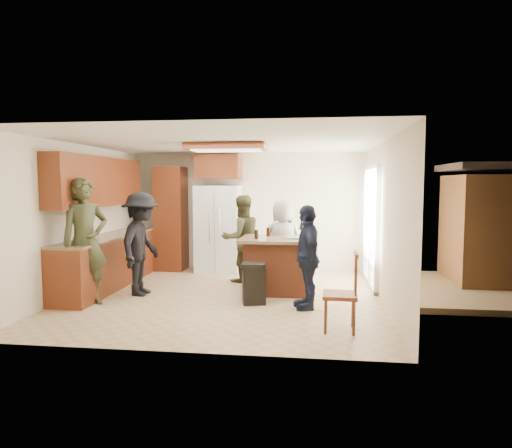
# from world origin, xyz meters

# --- Properties ---
(room_shell) EXTENTS (8.00, 5.20, 5.00)m
(room_shell) POSITION_xyz_m (4.37, 1.64, 0.87)
(room_shell) COLOR tan
(room_shell) RESTS_ON ground
(person_front_left) EXTENTS (0.85, 0.87, 1.92)m
(person_front_left) POSITION_xyz_m (-2.00, -0.75, 0.96)
(person_front_left) COLOR #32361F
(person_front_left) RESTS_ON ground
(person_behind_left) EXTENTS (0.93, 0.84, 1.63)m
(person_behind_left) POSITION_xyz_m (0.08, 1.21, 0.81)
(person_behind_left) COLOR #3B3C23
(person_behind_left) RESTS_ON ground
(person_behind_right) EXTENTS (0.87, 0.69, 1.56)m
(person_behind_right) POSITION_xyz_m (0.87, 0.97, 0.78)
(person_behind_right) COLOR gray
(person_behind_right) RESTS_ON ground
(person_side_right) EXTENTS (0.65, 0.98, 1.53)m
(person_side_right) POSITION_xyz_m (1.33, -0.53, 0.77)
(person_side_right) COLOR #1C2238
(person_side_right) RESTS_ON ground
(person_counter) EXTENTS (0.56, 1.12, 1.70)m
(person_counter) POSITION_xyz_m (-1.40, -0.04, 0.85)
(person_counter) COLOR black
(person_counter) RESTS_ON ground
(left_cabinetry) EXTENTS (0.64, 3.00, 2.30)m
(left_cabinetry) POSITION_xyz_m (-2.24, 0.40, 0.96)
(left_cabinetry) COLOR maroon
(left_cabinetry) RESTS_ON ground
(back_wall_units) EXTENTS (1.80, 0.60, 2.45)m
(back_wall_units) POSITION_xyz_m (-1.33, 2.20, 1.38)
(back_wall_units) COLOR maroon
(back_wall_units) RESTS_ON ground
(refrigerator) EXTENTS (0.90, 0.76, 1.80)m
(refrigerator) POSITION_xyz_m (-0.55, 2.12, 0.90)
(refrigerator) COLOR white
(refrigerator) RESTS_ON ground
(kitchen_island) EXTENTS (1.28, 1.03, 0.93)m
(kitchen_island) POSITION_xyz_m (0.84, 0.44, 0.47)
(kitchen_island) COLOR brown
(kitchen_island) RESTS_ON ground
(island_items) EXTENTS (0.96, 0.65, 0.15)m
(island_items) POSITION_xyz_m (1.07, 0.36, 0.97)
(island_items) COLOR silver
(island_items) RESTS_ON kitchen_island
(trash_bin) EXTENTS (0.41, 0.41, 0.63)m
(trash_bin) POSITION_xyz_m (0.52, -0.35, 0.32)
(trash_bin) COLOR black
(trash_bin) RESTS_ON ground
(spindle_chair) EXTENTS (0.44, 0.44, 0.99)m
(spindle_chair) POSITION_xyz_m (1.78, -1.53, 0.45)
(spindle_chair) COLOR maroon
(spindle_chair) RESTS_ON ground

